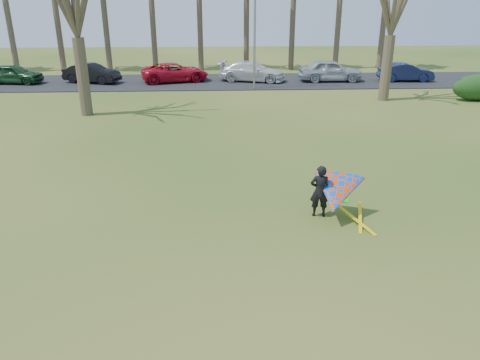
{
  "coord_description": "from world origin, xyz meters",
  "views": [
    {
      "loc": [
        -0.66,
        -11.28,
        6.47
      ],
      "look_at": [
        0.0,
        2.0,
        1.1
      ],
      "focal_mm": 35.0,
      "sensor_mm": 36.0,
      "label": 1
    }
  ],
  "objects_px": {
    "car_0": "(14,74)",
    "kite_flyer": "(335,193)",
    "streetlight": "(257,23)",
    "car_3": "(252,71)",
    "car_4": "(330,70)",
    "car_5": "(406,72)",
    "car_2": "(175,72)",
    "car_1": "(92,73)"
  },
  "relations": [
    {
      "from": "car_5",
      "to": "kite_flyer",
      "type": "relative_size",
      "value": 1.72
    },
    {
      "from": "car_2",
      "to": "car_3",
      "type": "distance_m",
      "value": 5.89
    },
    {
      "from": "car_1",
      "to": "kite_flyer",
      "type": "distance_m",
      "value": 26.74
    },
    {
      "from": "car_0",
      "to": "kite_flyer",
      "type": "bearing_deg",
      "value": -133.76
    },
    {
      "from": "car_3",
      "to": "car_2",
      "type": "bearing_deg",
      "value": 104.46
    },
    {
      "from": "car_1",
      "to": "car_3",
      "type": "xyz_separation_m",
      "value": [
        12.12,
        0.09,
        0.03
      ]
    },
    {
      "from": "streetlight",
      "to": "car_4",
      "type": "distance_m",
      "value": 7.37
    },
    {
      "from": "car_1",
      "to": "car_3",
      "type": "height_order",
      "value": "car_3"
    },
    {
      "from": "streetlight",
      "to": "car_2",
      "type": "relative_size",
      "value": 1.58
    },
    {
      "from": "streetlight",
      "to": "car_1",
      "type": "xyz_separation_m",
      "value": [
        -12.21,
        2.87,
        -3.7
      ]
    },
    {
      "from": "car_0",
      "to": "kite_flyer",
      "type": "distance_m",
      "value": 29.86
    },
    {
      "from": "car_3",
      "to": "car_0",
      "type": "bearing_deg",
      "value": 105.71
    },
    {
      "from": "car_2",
      "to": "streetlight",
      "type": "bearing_deg",
      "value": -131.5
    },
    {
      "from": "kite_flyer",
      "to": "car_1",
      "type": "bearing_deg",
      "value": 118.79
    },
    {
      "from": "car_0",
      "to": "car_2",
      "type": "xyz_separation_m",
      "value": [
        11.95,
        0.24,
        -0.01
      ]
    },
    {
      "from": "car_2",
      "to": "car_5",
      "type": "bearing_deg",
      "value": -106.78
    },
    {
      "from": "car_0",
      "to": "car_4",
      "type": "distance_m",
      "value": 23.82
    },
    {
      "from": "streetlight",
      "to": "kite_flyer",
      "type": "xyz_separation_m",
      "value": [
        0.67,
        -20.57,
        -3.62
      ]
    },
    {
      "from": "car_4",
      "to": "car_5",
      "type": "xyz_separation_m",
      "value": [
        5.8,
        -0.25,
        -0.14
      ]
    },
    {
      "from": "streetlight",
      "to": "car_3",
      "type": "bearing_deg",
      "value": 91.76
    },
    {
      "from": "car_5",
      "to": "car_4",
      "type": "bearing_deg",
      "value": 89.41
    },
    {
      "from": "car_2",
      "to": "kite_flyer",
      "type": "relative_size",
      "value": 2.12
    },
    {
      "from": "car_4",
      "to": "car_5",
      "type": "bearing_deg",
      "value": -91.79
    },
    {
      "from": "car_0",
      "to": "car_3",
      "type": "distance_m",
      "value": 17.84
    },
    {
      "from": "car_2",
      "to": "kite_flyer",
      "type": "distance_m",
      "value": 24.52
    },
    {
      "from": "car_4",
      "to": "kite_flyer",
      "type": "relative_size",
      "value": 2.0
    },
    {
      "from": "streetlight",
      "to": "car_0",
      "type": "bearing_deg",
      "value": 171.14
    },
    {
      "from": "streetlight",
      "to": "car_3",
      "type": "distance_m",
      "value": 4.71
    },
    {
      "from": "kite_flyer",
      "to": "car_3",
      "type": "bearing_deg",
      "value": 91.84
    },
    {
      "from": "car_4",
      "to": "kite_flyer",
      "type": "xyz_separation_m",
      "value": [
        -5.22,
        -23.19,
        -0.03
      ]
    },
    {
      "from": "car_4",
      "to": "car_1",
      "type": "bearing_deg",
      "value": 89.89
    },
    {
      "from": "car_5",
      "to": "kite_flyer",
      "type": "height_order",
      "value": "kite_flyer"
    },
    {
      "from": "kite_flyer",
      "to": "car_5",
      "type": "bearing_deg",
      "value": 64.34
    },
    {
      "from": "car_1",
      "to": "car_2",
      "type": "relative_size",
      "value": 0.84
    },
    {
      "from": "car_5",
      "to": "kite_flyer",
      "type": "xyz_separation_m",
      "value": [
        -11.02,
        -22.94,
        0.11
      ]
    },
    {
      "from": "car_4",
      "to": "kite_flyer",
      "type": "distance_m",
      "value": 23.77
    },
    {
      "from": "car_4",
      "to": "kite_flyer",
      "type": "bearing_deg",
      "value": 167.98
    },
    {
      "from": "car_2",
      "to": "car_4",
      "type": "bearing_deg",
      "value": -106.62
    },
    {
      "from": "car_0",
      "to": "kite_flyer",
      "type": "xyz_separation_m",
      "value": [
        18.6,
        -23.36,
        0.08
      ]
    },
    {
      "from": "streetlight",
      "to": "car_3",
      "type": "relative_size",
      "value": 1.59
    },
    {
      "from": "car_0",
      "to": "car_3",
      "type": "xyz_separation_m",
      "value": [
        17.84,
        0.16,
        0.02
      ]
    },
    {
      "from": "car_4",
      "to": "streetlight",
      "type": "bearing_deg",
      "value": 114.67
    }
  ]
}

